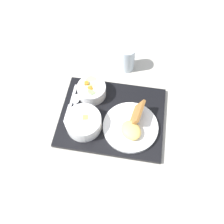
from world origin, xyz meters
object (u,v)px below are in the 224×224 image
object	(u,v)px
plate_main	(131,126)
spoon	(75,104)
knife	(69,110)
bowl_soup	(83,122)
glass_water	(127,60)
bowl_salad	(92,90)

from	to	relation	value
plate_main	spoon	world-z (taller)	plate_main
spoon	knife	bearing A→B (deg)	144.57
plate_main	knife	bearing A→B (deg)	178.80
plate_main	spoon	bearing A→B (deg)	171.17
bowl_soup	knife	distance (m)	0.10
plate_main	glass_water	distance (m)	0.32
knife	bowl_soup	bearing A→B (deg)	-127.84
knife	spoon	size ratio (longest dim) A/B	1.20
bowl_soup	spoon	xyz separation A→B (m)	(-0.07, 0.08, -0.03)
plate_main	knife	world-z (taller)	plate_main
bowl_salad	glass_water	distance (m)	0.22
knife	plate_main	bearing A→B (deg)	-98.67
bowl_salad	bowl_soup	size ratio (longest dim) A/B	0.86
bowl_salad	glass_water	bearing A→B (deg)	63.37
spoon	glass_water	bearing A→B (deg)	-41.27
bowl_soup	plate_main	distance (m)	0.18
plate_main	glass_water	xyz separation A→B (m)	(-0.10, 0.30, 0.02)
bowl_salad	bowl_soup	world-z (taller)	bowl_salad
plate_main	glass_water	bearing A→B (deg)	107.83
spoon	glass_water	distance (m)	0.30
knife	bowl_salad	bearing A→B (deg)	-39.58
knife	spoon	bearing A→B (deg)	-30.82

